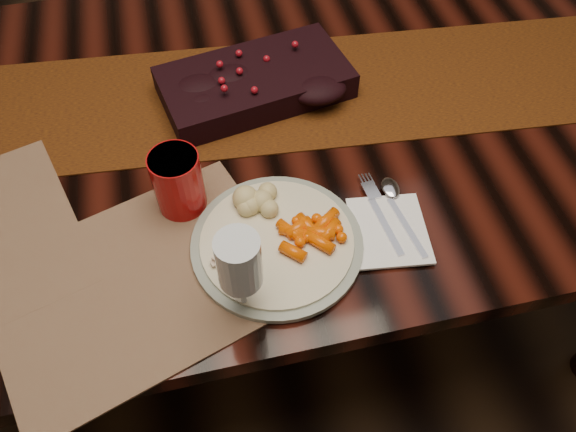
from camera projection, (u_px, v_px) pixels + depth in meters
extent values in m
plane|color=black|center=(270.00, 296.00, 1.71)|extent=(5.00, 5.00, 0.00)
cube|color=black|center=(267.00, 224.00, 1.41)|extent=(1.80, 1.00, 0.75)
cube|color=black|center=(280.00, 93.00, 1.14)|extent=(1.64, 0.47, 0.00)
cube|color=brown|center=(140.00, 283.00, 0.88)|extent=(0.53, 0.45, 0.00)
cylinder|color=beige|center=(277.00, 243.00, 0.91)|extent=(0.36, 0.36, 0.02)
cube|color=white|center=(389.00, 230.00, 0.93)|extent=(0.14, 0.16, 0.00)
cylinder|color=#9D0C0D|center=(178.00, 182.00, 0.92)|extent=(0.08, 0.08, 0.11)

